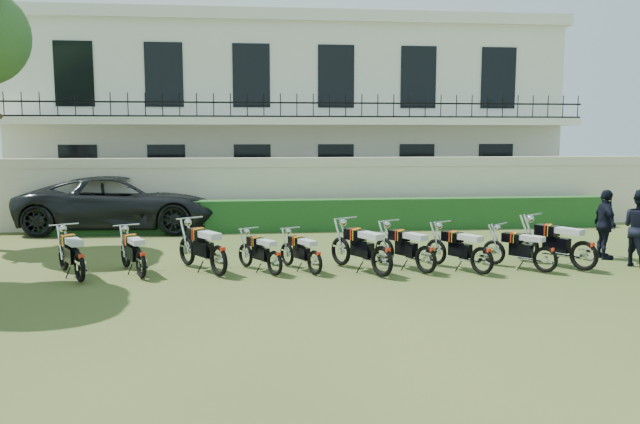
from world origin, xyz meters
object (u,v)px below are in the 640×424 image
Objects in this scene: motorcycle_9 at (584,248)px; motorcycle_4 at (315,257)px; motorcycle_3 at (275,257)px; motorcycle_7 at (482,254)px; motorcycle_2 at (219,253)px; motorcycle_1 at (141,258)px; motorcycle_8 at (546,253)px; suv at (123,203)px; officer_4 at (640,228)px; motorcycle_0 at (79,260)px; motorcycle_5 at (382,254)px; motorcycle_6 at (426,253)px; officer_5 at (605,224)px.

motorcycle_4 is at bearing 144.04° from motorcycle_9.
motorcycle_7 is at bearing -38.32° from motorcycle_3.
motorcycle_2 is 5.71m from motorcycle_7.
motorcycle_7 reaches higher than motorcycle_1.
motorcycle_8 is 12.94m from suv.
motorcycle_9 reaches higher than motorcycle_7.
officer_4 reaches higher than motorcycle_2.
motorcycle_1 is 8.79m from motorcycle_8.
motorcycle_0 is at bearing 149.83° from motorcycle_3.
motorcycle_1 is 0.96× the size of officer_4.
motorcycle_4 is (4.89, 0.19, -0.08)m from motorcycle_0.
motorcycle_4 is at bearing -35.11° from motorcycle_2.
motorcycle_5 is at bearing 147.89° from motorcycle_9.
motorcycle_5 reaches higher than motorcycle_1.
motorcycle_6 is at bearing 137.19° from motorcycle_7.
motorcycle_1 is at bearing 150.90° from motorcycle_4.
motorcycle_1 is 6.13m from motorcycle_6.
suv is at bearing 78.77° from motorcycle_1.
motorcycle_1 is 1.03× the size of motorcycle_7.
motorcycle_8 is 0.79× the size of motorcycle_9.
motorcycle_5 is at bearing 147.47° from motorcycle_7.
officer_4 is (12.48, 0.30, 0.41)m from motorcycle_0.
motorcycle_1 is at bearing 144.60° from motorcycle_7.
officer_4 is at bearing -116.65° from suv.
motorcycle_1 is at bearing 145.62° from motorcycle_5.
motorcycle_2 is 8.10m from motorcycle_9.
motorcycle_9 is (2.40, 0.12, 0.05)m from motorcycle_7.
motorcycle_3 is at bearing 144.26° from motorcycle_9.
motorcycle_2 is at bearing 102.87° from officer_5.
officer_4 is at bearing -32.88° from motorcycle_2.
motorcycle_8 is at bearing -123.73° from suv.
motorcycle_3 is 8.50m from suv.
officer_5 is (1.27, 1.34, 0.33)m from motorcycle_9.
motorcycle_0 is 0.97× the size of motorcycle_9.
officer_4 is 1.05× the size of officer_5.
motorcycle_9 is at bearing -121.24° from suv.
suv is at bearing 50.22° from officer_4.
motorcycle_6 reaches higher than motorcycle_7.
motorcycle_6 is at bearing 135.98° from motorcycle_8.
motorcycle_3 is 3.31m from motorcycle_6.
motorcycle_7 reaches higher than motorcycle_4.
motorcycle_6 is 1.21m from motorcycle_7.
motorcycle_8 is at bearing 150.65° from motorcycle_9.
motorcycle_6 is 5.18m from officer_4.
motorcycle_8 is at bearing 89.03° from officer_4.
motorcycle_7 is at bearing -30.37° from motorcycle_0.
officer_4 is at bearing -24.63° from motorcycle_7.
motorcycle_4 is 0.88× the size of motorcycle_6.
motorcycle_7 is at bearing 149.49° from motorcycle_9.
motorcycle_2 reaches higher than motorcycle_1.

